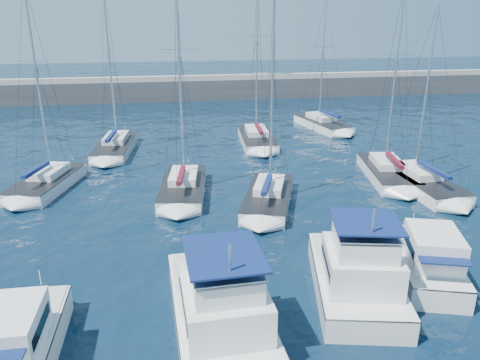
{
  "coord_description": "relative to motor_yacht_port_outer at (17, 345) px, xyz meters",
  "views": [
    {
      "loc": [
        -6.94,
        -21.37,
        12.72
      ],
      "look_at": [
        -2.63,
        5.2,
        3.0
      ],
      "focal_mm": 35.0,
      "sensor_mm": 36.0,
      "label": 1
    }
  ],
  "objects": [
    {
      "name": "ground",
      "position": [
        12.89,
        5.83,
        -0.94
      ],
      "size": [
        220.0,
        220.0,
        0.0
      ],
      "primitive_type": "plane",
      "color": "black",
      "rests_on": "ground"
    },
    {
      "name": "breakwater",
      "position": [
        12.89,
        57.83,
        0.11
      ],
      "size": [
        160.0,
        6.0,
        4.45
      ],
      "color": "#424244",
      "rests_on": "ground"
    },
    {
      "name": "motor_yacht_port_outer",
      "position": [
        0.0,
        0.0,
        0.0
      ],
      "size": [
        2.75,
        6.47,
        3.2
      ],
      "rotation": [
        0.0,
        0.0,
        -0.01
      ],
      "color": "silver",
      "rests_on": "ground"
    },
    {
      "name": "motor_yacht_port_inner",
      "position": [
        7.78,
        0.62,
        0.19
      ],
      "size": [
        4.17,
        9.33,
        4.69
      ],
      "rotation": [
        0.0,
        0.0,
        0.04
      ],
      "color": "silver",
      "rests_on": "ground"
    },
    {
      "name": "motor_yacht_stbd_inner",
      "position": [
        14.37,
        2.29,
        0.19
      ],
      "size": [
        5.3,
        8.25,
        4.69
      ],
      "rotation": [
        0.0,
        0.0,
        -0.21
      ],
      "color": "silver",
      "rests_on": "ground"
    },
    {
      "name": "motor_yacht_stbd_outer",
      "position": [
        18.56,
        3.32,
        -0.0
      ],
      "size": [
        4.59,
        7.14,
        3.2
      ],
      "rotation": [
        0.0,
        0.0,
        -0.3
      ],
      "color": "silver",
      "rests_on": "ground"
    },
    {
      "name": "sailboat_mid_a",
      "position": [
        -3.17,
        19.63,
        -0.41
      ],
      "size": [
        4.93,
        8.05,
        15.16
      ],
      "rotation": [
        0.0,
        0.0,
        -0.27
      ],
      "color": "silver",
      "rests_on": "ground"
    },
    {
      "name": "sailboat_mid_b",
      "position": [
        6.99,
        16.92,
        -0.4
      ],
      "size": [
        4.09,
        8.39,
        16.56
      ],
      "rotation": [
        0.0,
        0.0,
        -0.13
      ],
      "color": "silver",
      "rests_on": "ground"
    },
    {
      "name": "sailboat_mid_c",
      "position": [
        12.76,
        13.99,
        -0.42
      ],
      "size": [
        5.37,
        8.44,
        14.27
      ],
      "rotation": [
        0.0,
        0.0,
        -0.33
      ],
      "color": "silver",
      "rests_on": "ground"
    },
    {
      "name": "sailboat_mid_d",
      "position": [
        23.42,
        17.79,
        -0.42
      ],
      "size": [
        4.54,
        8.73,
        15.45
      ],
      "rotation": [
        0.0,
        0.0,
        -0.17
      ],
      "color": "silver",
      "rests_on": "ground"
    },
    {
      "name": "sailboat_mid_e",
      "position": [
        24.87,
        15.23,
        -0.44
      ],
      "size": [
        3.33,
        8.76,
        13.61
      ],
      "rotation": [
        0.0,
        0.0,
        0.03
      ],
      "color": "silver",
      "rests_on": "ground"
    },
    {
      "name": "sailboat_back_a",
      "position": [
        1.07,
        29.1,
        -0.41
      ],
      "size": [
        3.94,
        9.12,
        16.08
      ],
      "rotation": [
        0.0,
        0.0,
        -0.1
      ],
      "color": "silver",
      "rests_on": "ground"
    },
    {
      "name": "sailboat_back_b",
      "position": [
        15.05,
        29.8,
        -0.4
      ],
      "size": [
        3.71,
        8.84,
        16.91
      ],
      "rotation": [
        0.0,
        0.0,
        -0.06
      ],
      "color": "silver",
      "rests_on": "ground"
    },
    {
      "name": "sailboat_back_c",
      "position": [
        23.83,
        35.13,
        -0.43
      ],
      "size": [
        4.83,
        9.02,
        14.45
      ],
      "rotation": [
        0.0,
        0.0,
        0.22
      ],
      "color": "silver",
      "rests_on": "ground"
    }
  ]
}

